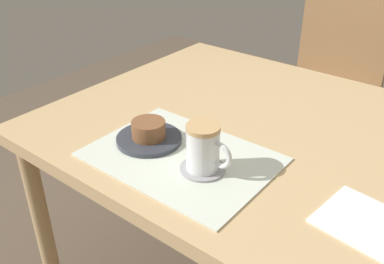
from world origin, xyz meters
name	(u,v)px	position (x,y,z in m)	size (l,w,h in m)	color
dining_table	(260,150)	(0.00, 0.00, 0.63)	(1.10, 0.90, 0.70)	tan
wooden_chair	(328,86)	(-0.13, 0.84, 0.49)	(0.44, 0.44, 0.91)	#997047
placemat	(181,157)	(-0.07, -0.25, 0.70)	(0.42, 0.30, 0.00)	silver
pastry_plate	(149,139)	(-0.18, -0.24, 0.71)	(0.16, 0.16, 0.01)	#333842
pastry	(149,129)	(-0.18, -0.24, 0.74)	(0.08, 0.08, 0.04)	brown
coffee_coaster	(204,169)	(0.00, -0.26, 0.71)	(0.10, 0.10, 0.01)	#99999E
coffee_mug	(205,148)	(0.01, -0.26, 0.76)	(0.11, 0.07, 0.11)	white
paper_napkin	(362,221)	(0.33, -0.20, 0.70)	(0.15, 0.15, 0.00)	white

